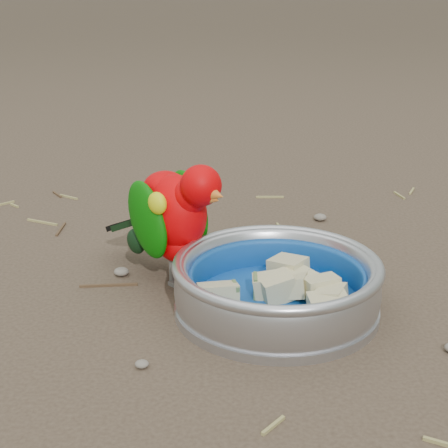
{
  "coord_description": "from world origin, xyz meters",
  "views": [
    {
      "loc": [
        -0.04,
        -0.67,
        0.35
      ],
      "look_at": [
        -0.04,
        0.06,
        0.08
      ],
      "focal_mm": 55.0,
      "sensor_mm": 36.0,
      "label": 1
    }
  ],
  "objects": [
    {
      "name": "bowl_wall",
      "position": [
        0.02,
        -0.0,
        0.04
      ],
      "size": [
        0.22,
        0.22,
        0.04
      ],
      "primitive_type": null,
      "color": "#B2B2BA",
      "rests_on": "food_bowl"
    },
    {
      "name": "ground",
      "position": [
        0.0,
        0.0,
        0.0
      ],
      "size": [
        60.0,
        60.0,
        0.0
      ],
      "primitive_type": "plane",
      "color": "#46372B"
    },
    {
      "name": "food_bowl",
      "position": [
        0.02,
        -0.0,
        0.01
      ],
      "size": [
        0.22,
        0.22,
        0.02
      ],
      "primitive_type": "cylinder",
      "color": "#B2B2BA",
      "rests_on": "ground"
    },
    {
      "name": "lory_parrot",
      "position": [
        -0.1,
        0.08,
        0.07
      ],
      "size": [
        0.19,
        0.19,
        0.15
      ],
      "primitive_type": null,
      "rotation": [
        0.0,
        0.0,
        -2.36
      ],
      "color": "#D20003",
      "rests_on": "ground"
    },
    {
      "name": "fruit_wedges",
      "position": [
        0.02,
        -0.0,
        0.03
      ],
      "size": [
        0.13,
        0.13,
        0.03
      ],
      "primitive_type": null,
      "color": "#C0B584",
      "rests_on": "food_bowl"
    },
    {
      "name": "ground_debris",
      "position": [
        -0.01,
        0.05,
        0.0
      ],
      "size": [
        0.9,
        0.8,
        0.01
      ],
      "primitive_type": null,
      "color": "#93894F",
      "rests_on": "ground"
    }
  ]
}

